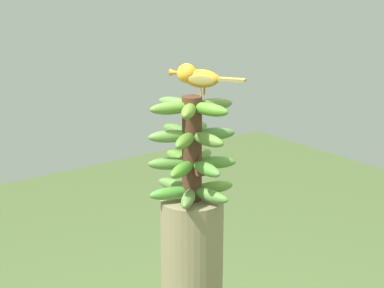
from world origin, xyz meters
TOP-DOWN VIEW (x-y plane):
  - banana_bunch at (0.00, 0.00)m, footprint 0.25×0.25m
  - perched_bird at (-0.01, 0.02)m, footprint 0.19×0.14m

SIDE VIEW (x-z plane):
  - banana_bunch at x=0.00m, z-range 1.30..1.60m
  - perched_bird at x=-0.01m, z-range 1.61..1.69m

